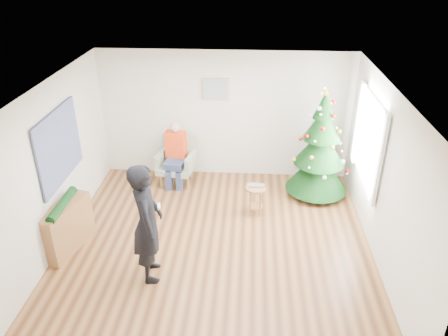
# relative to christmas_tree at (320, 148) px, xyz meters

# --- Properties ---
(floor) EXTENTS (5.00, 5.00, 0.00)m
(floor) POSITION_rel_christmas_tree_xyz_m (-1.82, -1.77, -0.96)
(floor) COLOR brown
(floor) RESTS_ON ground
(ceiling) EXTENTS (5.00, 5.00, 0.00)m
(ceiling) POSITION_rel_christmas_tree_xyz_m (-1.82, -1.77, 1.64)
(ceiling) COLOR white
(ceiling) RESTS_ON wall_back
(wall_back) EXTENTS (5.00, 0.00, 5.00)m
(wall_back) POSITION_rel_christmas_tree_xyz_m (-1.82, 0.73, 0.34)
(wall_back) COLOR silver
(wall_back) RESTS_ON floor
(wall_front) EXTENTS (5.00, 0.00, 5.00)m
(wall_front) POSITION_rel_christmas_tree_xyz_m (-1.82, -4.27, 0.34)
(wall_front) COLOR silver
(wall_front) RESTS_ON floor
(wall_left) EXTENTS (0.00, 5.00, 5.00)m
(wall_left) POSITION_rel_christmas_tree_xyz_m (-4.32, -1.77, 0.34)
(wall_left) COLOR silver
(wall_left) RESTS_ON floor
(wall_right) EXTENTS (0.00, 5.00, 5.00)m
(wall_right) POSITION_rel_christmas_tree_xyz_m (0.68, -1.77, 0.34)
(wall_right) COLOR silver
(wall_right) RESTS_ON floor
(window_panel) EXTENTS (0.04, 1.30, 1.40)m
(window_panel) POSITION_rel_christmas_tree_xyz_m (0.65, -0.77, 0.54)
(window_panel) COLOR white
(window_panel) RESTS_ON wall_right
(curtains) EXTENTS (0.05, 1.75, 1.50)m
(curtains) POSITION_rel_christmas_tree_xyz_m (0.62, -0.77, 0.54)
(curtains) COLOR white
(curtains) RESTS_ON wall_right
(christmas_tree) EXTENTS (1.18, 1.18, 2.13)m
(christmas_tree) POSITION_rel_christmas_tree_xyz_m (0.00, 0.00, 0.00)
(christmas_tree) COLOR #3F2816
(christmas_tree) RESTS_ON floor
(stool) EXTENTS (0.37, 0.37, 0.55)m
(stool) POSITION_rel_christmas_tree_xyz_m (-1.18, -0.81, -0.68)
(stool) COLOR brown
(stool) RESTS_ON floor
(laptop) EXTENTS (0.31, 0.20, 0.02)m
(laptop) POSITION_rel_christmas_tree_xyz_m (-1.18, -0.81, -0.40)
(laptop) COLOR silver
(laptop) RESTS_ON stool
(armchair) EXTENTS (0.80, 0.75, 0.98)m
(armchair) POSITION_rel_christmas_tree_xyz_m (-2.77, 0.29, -0.60)
(armchair) COLOR #8CA182
(armchair) RESTS_ON floor
(seated_person) EXTENTS (0.44, 0.61, 1.28)m
(seated_person) POSITION_rel_christmas_tree_xyz_m (-2.78, 0.24, -0.31)
(seated_person) COLOR navy
(seated_person) RESTS_ON armchair
(standing_man) EXTENTS (0.57, 0.74, 1.82)m
(standing_man) POSITION_rel_christmas_tree_xyz_m (-2.71, -2.54, -0.05)
(standing_man) COLOR black
(standing_man) RESTS_ON floor
(game_controller) EXTENTS (0.06, 0.13, 0.04)m
(game_controller) POSITION_rel_christmas_tree_xyz_m (-2.51, -2.57, 0.25)
(game_controller) COLOR white
(game_controller) RESTS_ON standing_man
(console) EXTENTS (0.54, 1.04, 0.80)m
(console) POSITION_rel_christmas_tree_xyz_m (-4.15, -2.01, -0.56)
(console) COLOR brown
(console) RESTS_ON floor
(garland) EXTENTS (0.14, 0.90, 0.14)m
(garland) POSITION_rel_christmas_tree_xyz_m (-4.15, -2.01, -0.14)
(garland) COLOR black
(garland) RESTS_ON console
(tapestry) EXTENTS (0.03, 1.50, 1.15)m
(tapestry) POSITION_rel_christmas_tree_xyz_m (-4.28, -1.47, 0.59)
(tapestry) COLOR black
(tapestry) RESTS_ON wall_left
(framed_picture) EXTENTS (0.52, 0.05, 0.42)m
(framed_picture) POSITION_rel_christmas_tree_xyz_m (-2.02, 0.69, 0.89)
(framed_picture) COLOR tan
(framed_picture) RESTS_ON wall_back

